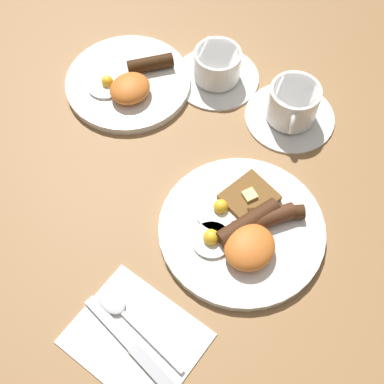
% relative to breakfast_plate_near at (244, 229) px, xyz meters
% --- Properties ---
extents(ground_plane, '(3.00, 3.00, 0.00)m').
position_rel_breakfast_plate_near_xyz_m(ground_plane, '(-0.00, 0.00, -0.02)').
color(ground_plane, olive).
extents(breakfast_plate_near, '(0.26, 0.26, 0.05)m').
position_rel_breakfast_plate_near_xyz_m(breakfast_plate_near, '(0.00, 0.00, 0.00)').
color(breakfast_plate_near, white).
rests_on(breakfast_plate_near, ground_plane).
extents(breakfast_plate_far, '(0.23, 0.23, 0.05)m').
position_rel_breakfast_plate_near_xyz_m(breakfast_plate_far, '(0.09, 0.35, -0.00)').
color(breakfast_plate_far, white).
rests_on(breakfast_plate_far, ground_plane).
extents(teacup_near, '(0.16, 0.16, 0.08)m').
position_rel_breakfast_plate_near_xyz_m(teacup_near, '(0.23, 0.09, 0.02)').
color(teacup_near, white).
rests_on(teacup_near, ground_plane).
extents(teacup_far, '(0.16, 0.16, 0.07)m').
position_rel_breakfast_plate_near_xyz_m(teacup_far, '(0.22, 0.25, 0.01)').
color(teacup_far, white).
rests_on(teacup_far, ground_plane).
extents(napkin, '(0.17, 0.20, 0.01)m').
position_rel_breakfast_plate_near_xyz_m(napkin, '(-0.23, 0.01, -0.01)').
color(napkin, white).
rests_on(napkin, ground_plane).
extents(knife, '(0.02, 0.18, 0.01)m').
position_rel_breakfast_plate_near_xyz_m(knife, '(-0.25, -0.00, -0.01)').
color(knife, silver).
rests_on(knife, napkin).
extents(spoon, '(0.03, 0.17, 0.01)m').
position_rel_breakfast_plate_near_xyz_m(spoon, '(-0.22, 0.05, -0.01)').
color(spoon, silver).
rests_on(spoon, napkin).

